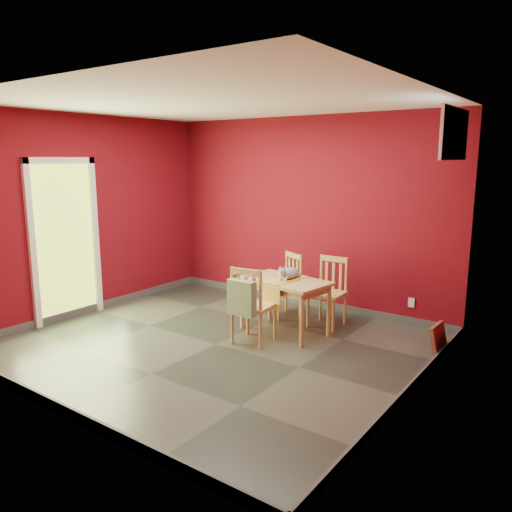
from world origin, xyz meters
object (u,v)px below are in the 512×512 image
Objects in this scene: cat at (289,271)px; chair_far_right at (329,291)px; chair_near at (252,304)px; picture_frame at (439,340)px; dining_table at (285,286)px; tote_bag at (242,298)px; chair_far_left at (285,284)px.

chair_far_right is at bearing 83.59° from cat.
chair_near reaches higher than picture_frame.
cat reaches higher than dining_table.
tote_bag reaches higher than cat.
chair_far_right is 1.18m from chair_near.
dining_table is at bearing -58.59° from chair_far_left.
dining_table is 0.76m from tote_bag.
picture_frame is at bearing 10.51° from dining_table.
cat is (-0.28, -0.50, 0.31)m from chair_far_right.
cat is (0.13, 0.60, 0.30)m from chair_near.
chair_far_left is at bearing 178.61° from chair_far_right.
dining_table is 1.34× the size of chair_far_left.
chair_far_right is 0.96× the size of chair_near.
chair_far_right reaches higher than dining_table.
dining_table is 3.21× the size of picture_frame.
tote_bag is (-0.39, -1.32, 0.15)m from chair_far_right.
dining_table is 0.56m from chair_near.
chair_far_left is 1.82× the size of tote_bag.
tote_bag is 2.19m from picture_frame.
chair_far_left is 0.67m from chair_far_right.
chair_far_left is at bearing 101.48° from tote_bag.
picture_frame is at bearing -9.20° from chair_far_right.
tote_bag is at bearing -75.05° from cat.
chair_far_left is 0.93× the size of chair_near.
tote_bag reaches higher than dining_table.
chair_near is at bearing -110.51° from chair_far_right.
chair_far_right is at bearing 170.80° from picture_frame.
chair_far_left is 1.37m from tote_bag.
dining_table is at bearing -91.05° from cat.
tote_bag is at bearing -106.60° from chair_far_right.
dining_table is at bearing 79.11° from chair_near.
cat is (0.03, 0.06, 0.18)m from dining_table.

